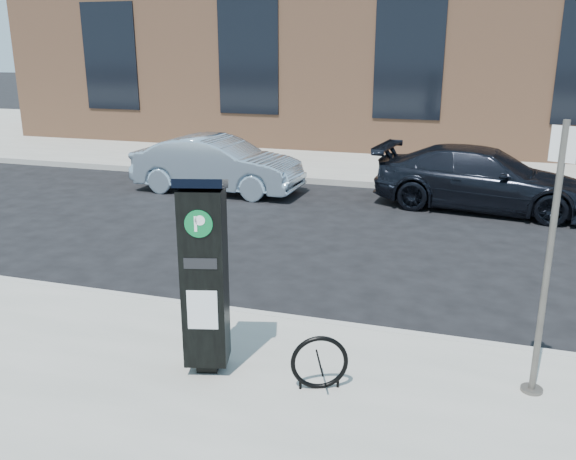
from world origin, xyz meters
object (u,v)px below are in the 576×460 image
at_px(parking_kiosk, 205,274).
at_px(sign_pole, 548,265).
at_px(car_dark, 483,179).
at_px(car_silver, 217,164).
at_px(bike_rack, 319,363).

xyz_separation_m(parking_kiosk, sign_pole, (3.18, 0.55, 0.25)).
bearing_deg(car_dark, car_silver, 99.64).
height_order(sign_pole, car_silver, sign_pole).
relative_size(parking_kiosk, sign_pole, 0.78).
distance_m(parking_kiosk, bike_rack, 1.42).
xyz_separation_m(bike_rack, car_dark, (1.42, 8.22, 0.23)).
bearing_deg(car_dark, sign_pole, -168.44).
relative_size(parking_kiosk, car_silver, 0.51).
bearing_deg(sign_pole, car_silver, 155.99).
bearing_deg(car_silver, bike_rack, -148.43).
bearing_deg(car_silver, car_dark, -86.06).
bearing_deg(car_silver, parking_kiosk, -155.23).
distance_m(sign_pole, car_silver, 9.94).
distance_m(parking_kiosk, car_dark, 8.63).
height_order(bike_rack, car_dark, car_dark).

